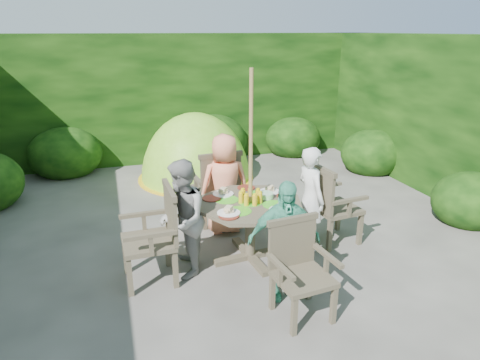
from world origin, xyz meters
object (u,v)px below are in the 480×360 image
object	(u,v)px
child_back	(225,184)
child_front	(284,240)
garden_chair_left	(156,234)
child_right	(310,198)
patio_table	(251,211)
garden_chair_back	(217,186)
garden_chair_right	(330,203)
child_left	(182,219)
parasol_pole	(251,170)
dome_tent	(196,178)
garden_chair_front	(299,268)

from	to	relation	value
child_back	child_front	distance (m)	1.60
garden_chair_left	child_right	xyz separation A→B (m)	(1.88, 0.21, 0.11)
patio_table	garden_chair_back	world-z (taller)	garden_chair_back
garden_chair_right	child_back	size ratio (longest dim) A/B	0.74
garden_chair_right	child_right	world-z (taller)	child_right
patio_table	child_back	distance (m)	0.80
child_left	parasol_pole	bearing A→B (deg)	104.94
garden_chair_left	child_back	xyz separation A→B (m)	(1.00, 0.92, 0.13)
dome_tent	garden_chair_right	bearing A→B (deg)	-66.30
garden_chair_back	garden_chair_front	bearing A→B (deg)	91.20
garden_chair_right	child_right	distance (m)	0.31
child_right	garden_chair_front	bearing A→B (deg)	143.20
garden_chair_back	garden_chair_front	xyz separation A→B (m)	(0.23, -2.18, -0.07)
garden_chair_back	garden_chair_front	distance (m)	2.19
garden_chair_back	child_back	size ratio (longest dim) A/B	0.76
child_right	dome_tent	xyz separation A→B (m)	(-0.81, 2.97, -0.64)
child_back	garden_chair_right	bearing A→B (deg)	150.54
patio_table	garden_chair_front	xyz separation A→B (m)	(0.11, -1.10, -0.13)
child_back	garden_chair_front	bearing A→B (deg)	96.76
garden_chair_left	child_front	size ratio (longest dim) A/B	0.81
child_front	dome_tent	xyz separation A→B (m)	(-0.10, 3.85, -0.62)
garden_chair_left	dome_tent	xyz separation A→B (m)	(1.07, 3.18, -0.53)
garden_chair_left	dome_tent	bearing A→B (deg)	159.44
patio_table	garden_chair_back	bearing A→B (deg)	96.35
patio_table	garden_chair_right	world-z (taller)	garden_chair_right
dome_tent	garden_chair_left	bearing A→B (deg)	-105.45
parasol_pole	garden_chair_left	world-z (taller)	parasol_pole
parasol_pole	garden_chair_back	distance (m)	1.22
garden_chair_front	garden_chair_right	bearing A→B (deg)	44.95
garden_chair_left	garden_chair_back	distance (m)	1.55
garden_chair_left	parasol_pole	bearing A→B (deg)	94.35
garden_chair_left	child_left	xyz separation A→B (m)	(0.29, 0.04, 0.12)
garden_chair_right	child_front	bearing A→B (deg)	125.86
patio_table	parasol_pole	world-z (taller)	parasol_pole
garden_chair_right	garden_chair_left	bearing A→B (deg)	89.82
patio_table	parasol_pole	bearing A→B (deg)	-161.16
garden_chair_back	parasol_pole	bearing A→B (deg)	91.26
garden_chair_front	dome_tent	xyz separation A→B (m)	(-0.13, 4.15, -0.48)
child_front	garden_chair_right	bearing A→B (deg)	51.91
garden_chair_right	garden_chair_left	distance (m)	2.18
child_back	child_left	bearing A→B (deg)	51.77
patio_table	garden_chair_front	world-z (taller)	garden_chair_front
garden_chair_left	garden_chair_back	size ratio (longest dim) A/B	0.98
patio_table	garden_chair_back	size ratio (longest dim) A/B	1.33
garden_chair_front	child_left	size ratio (longest dim) A/B	0.69
garden_chair_right	child_back	world-z (taller)	child_back
child_right	patio_table	bearing A→B (deg)	89.16
garden_chair_right	child_right	size ratio (longest dim) A/B	0.77
garden_chair_left	child_right	size ratio (longest dim) A/B	0.78
child_left	child_back	bearing A→B (deg)	149.94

